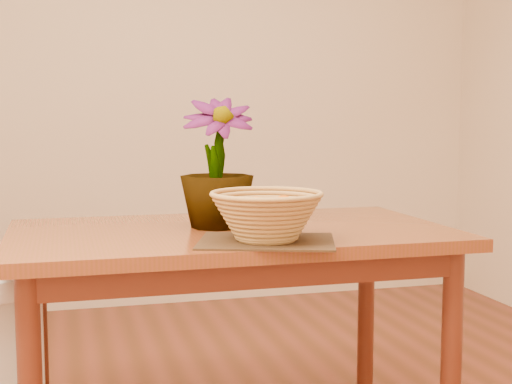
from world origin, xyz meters
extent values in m
cube|color=beige|center=(0.00, 2.25, 1.35)|extent=(4.00, 0.02, 2.70)
cube|color=brown|center=(0.00, 0.30, 0.73)|extent=(1.40, 0.80, 0.04)
cube|color=#4D1E12|center=(0.00, 0.30, 0.67)|extent=(1.28, 0.68, 0.08)
cylinder|color=#4D1E12|center=(0.62, -0.02, 0.35)|extent=(0.06, 0.06, 0.71)
cylinder|color=#4D1E12|center=(-0.62, 0.62, 0.35)|extent=(0.06, 0.06, 0.71)
cylinder|color=#4D1E12|center=(0.62, 0.62, 0.35)|extent=(0.06, 0.06, 0.71)
cube|color=#3E2816|center=(0.04, 0.03, 0.75)|extent=(0.46, 0.40, 0.01)
cylinder|color=tan|center=(0.04, 0.03, 0.76)|extent=(0.17, 0.17, 0.01)
sphere|color=#FF6B04|center=(0.04, 0.03, 0.84)|extent=(0.06, 0.06, 0.06)
sphere|color=#FF6B04|center=(0.10, 0.04, 0.85)|extent=(0.07, 0.07, 0.07)
sphere|color=#FF6B04|center=(0.02, 0.08, 0.84)|extent=(0.06, 0.06, 0.06)
sphere|color=#FF6B04|center=(-0.02, 0.01, 0.85)|extent=(0.07, 0.07, 0.07)
sphere|color=#FF6B04|center=(0.05, -0.03, 0.84)|extent=(0.06, 0.06, 0.06)
imported|color=#194814|center=(-0.04, 0.34, 0.96)|extent=(0.26, 0.26, 0.42)
camera|label=1|loc=(-0.52, -1.92, 1.11)|focal=50.00mm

